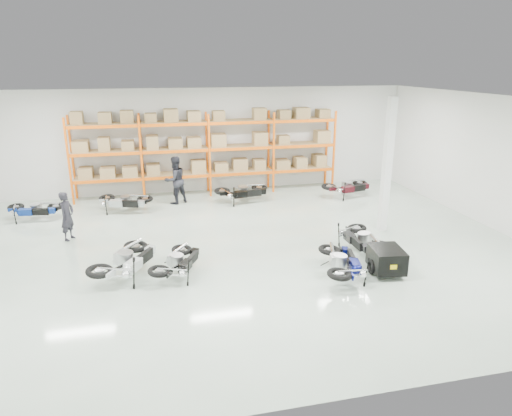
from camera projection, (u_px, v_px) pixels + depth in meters
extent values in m
plane|color=#B3C7B4|center=(236.00, 248.00, 14.19)|extent=(18.00, 18.00, 0.00)
plane|color=white|center=(234.00, 100.00, 12.82)|extent=(18.00, 18.00, 0.00)
plane|color=silver|center=(206.00, 140.00, 20.00)|extent=(18.00, 0.00, 18.00)
plane|color=silver|center=(319.00, 285.00, 7.01)|extent=(18.00, 0.00, 18.00)
plane|color=silver|center=(497.00, 163.00, 15.43)|extent=(0.00, 14.00, 14.00)
cube|color=#FC620D|center=(69.00, 162.00, 18.03)|extent=(0.08, 0.08, 3.50)
cube|color=#FC620D|center=(72.00, 158.00, 18.86)|extent=(0.08, 0.08, 3.50)
cube|color=#FC620D|center=(141.00, 159.00, 18.63)|extent=(0.08, 0.08, 3.50)
cube|color=#FC620D|center=(142.00, 155.00, 19.46)|extent=(0.08, 0.08, 3.50)
cube|color=#FC620D|center=(210.00, 156.00, 19.23)|extent=(0.08, 0.08, 3.50)
cube|color=#FC620D|center=(207.00, 152.00, 20.06)|extent=(0.08, 0.08, 3.50)
cube|color=#FC620D|center=(274.00, 153.00, 19.83)|extent=(0.08, 0.08, 3.50)
cube|color=#FC620D|center=(268.00, 150.00, 20.66)|extent=(0.08, 0.08, 3.50)
cube|color=#FC620D|center=(334.00, 151.00, 20.43)|extent=(0.08, 0.08, 3.50)
cube|color=#FC620D|center=(327.00, 147.00, 21.26)|extent=(0.08, 0.08, 3.50)
cube|color=#FC620D|center=(108.00, 181.00, 18.59)|extent=(2.70, 0.08, 0.12)
cube|color=#FC620D|center=(109.00, 176.00, 19.42)|extent=(2.70, 0.08, 0.12)
cube|color=#A48754|center=(109.00, 177.00, 18.98)|extent=(2.68, 0.88, 0.02)
cube|color=#A48754|center=(108.00, 171.00, 18.91)|extent=(2.40, 0.70, 0.44)
cube|color=#FC620D|center=(177.00, 177.00, 19.19)|extent=(2.70, 0.08, 0.12)
cube|color=#FC620D|center=(176.00, 173.00, 20.02)|extent=(2.70, 0.08, 0.12)
cube|color=#A48754|center=(176.00, 173.00, 19.58)|extent=(2.68, 0.88, 0.02)
cube|color=#A48754|center=(176.00, 168.00, 19.51)|extent=(2.40, 0.70, 0.44)
cube|color=#FC620D|center=(242.00, 174.00, 19.79)|extent=(2.70, 0.08, 0.12)
cube|color=#FC620D|center=(238.00, 169.00, 20.62)|extent=(2.70, 0.08, 0.12)
cube|color=#A48754|center=(240.00, 170.00, 20.18)|extent=(2.68, 0.88, 0.02)
cube|color=#A48754|center=(240.00, 165.00, 20.11)|extent=(2.40, 0.70, 0.44)
cube|color=#FC620D|center=(304.00, 171.00, 20.39)|extent=(2.70, 0.08, 0.12)
cube|color=#FC620D|center=(297.00, 166.00, 21.22)|extent=(2.70, 0.08, 0.12)
cube|color=#A48754|center=(301.00, 167.00, 20.78)|extent=(2.68, 0.88, 0.02)
cube|color=#A48754|center=(301.00, 162.00, 20.71)|extent=(2.40, 0.70, 0.44)
cube|color=#FC620D|center=(105.00, 154.00, 18.25)|extent=(2.70, 0.08, 0.12)
cube|color=#FC620D|center=(107.00, 150.00, 19.09)|extent=(2.70, 0.08, 0.12)
cube|color=#A48754|center=(106.00, 151.00, 18.65)|extent=(2.68, 0.88, 0.02)
cube|color=#A48754|center=(105.00, 145.00, 18.58)|extent=(2.40, 0.70, 0.44)
cube|color=#FC620D|center=(176.00, 152.00, 18.85)|extent=(2.70, 0.08, 0.12)
cube|color=#FC620D|center=(175.00, 148.00, 19.69)|extent=(2.70, 0.08, 0.12)
cube|color=#A48754|center=(175.00, 148.00, 19.25)|extent=(2.68, 0.88, 0.02)
cube|color=#A48754|center=(175.00, 143.00, 19.18)|extent=(2.40, 0.70, 0.44)
cube|color=#FC620D|center=(242.00, 149.00, 19.45)|extent=(2.70, 0.08, 0.12)
cube|color=#FC620D|center=(238.00, 145.00, 20.29)|extent=(2.70, 0.08, 0.12)
cube|color=#A48754|center=(240.00, 145.00, 19.85)|extent=(2.68, 0.88, 0.02)
cube|color=#A48754|center=(240.00, 140.00, 19.78)|extent=(2.40, 0.70, 0.44)
cube|color=#FC620D|center=(304.00, 146.00, 20.05)|extent=(2.70, 0.08, 0.12)
cube|color=#FC620D|center=(298.00, 143.00, 20.89)|extent=(2.70, 0.08, 0.12)
cube|color=#A48754|center=(301.00, 143.00, 20.45)|extent=(2.68, 0.88, 0.02)
cube|color=#A48754|center=(301.00, 138.00, 20.38)|extent=(2.40, 0.70, 0.44)
cube|color=#FC620D|center=(102.00, 127.00, 17.92)|extent=(2.70, 0.08, 0.12)
cube|color=#FC620D|center=(104.00, 124.00, 18.75)|extent=(2.70, 0.08, 0.12)
cube|color=#A48754|center=(103.00, 124.00, 18.31)|extent=(2.68, 0.88, 0.02)
cube|color=#A48754|center=(103.00, 118.00, 18.24)|extent=(2.40, 0.70, 0.44)
cube|color=#FC620D|center=(174.00, 125.00, 18.52)|extent=(2.70, 0.08, 0.12)
cube|color=#FC620D|center=(173.00, 122.00, 19.35)|extent=(2.70, 0.08, 0.12)
cube|color=#A48754|center=(174.00, 122.00, 18.91)|extent=(2.68, 0.88, 0.02)
cube|color=#A48754|center=(173.00, 116.00, 18.84)|extent=(2.40, 0.70, 0.44)
cube|color=#FC620D|center=(242.00, 123.00, 19.12)|extent=(2.70, 0.08, 0.12)
cube|color=#FC620D|center=(238.00, 120.00, 19.95)|extent=(2.70, 0.08, 0.12)
cube|color=#A48754|center=(240.00, 120.00, 19.51)|extent=(2.68, 0.88, 0.02)
cube|color=#A48754|center=(240.00, 114.00, 19.44)|extent=(2.40, 0.70, 0.44)
cube|color=#FC620D|center=(305.00, 121.00, 19.72)|extent=(2.70, 0.08, 0.12)
cube|color=#FC620D|center=(299.00, 119.00, 20.55)|extent=(2.70, 0.08, 0.12)
cube|color=#A48754|center=(302.00, 118.00, 20.11)|extent=(2.68, 0.88, 0.02)
cube|color=#A48754|center=(302.00, 113.00, 20.04)|extent=(2.40, 0.70, 0.44)
cube|color=white|center=(387.00, 166.00, 15.08)|extent=(0.25, 0.25, 4.50)
cube|color=black|center=(386.00, 259.00, 12.35)|extent=(0.96, 1.14, 0.60)
cube|color=yellow|center=(396.00, 267.00, 11.86)|extent=(0.18, 0.05, 0.12)
torus|color=black|center=(372.00, 268.00, 12.33)|extent=(0.09, 0.41, 0.41)
torus|color=black|center=(400.00, 265.00, 12.50)|extent=(0.09, 0.41, 0.41)
cylinder|color=black|center=(374.00, 247.00, 12.99)|extent=(0.18, 0.98, 0.04)
imported|color=#23222A|center=(67.00, 216.00, 14.66)|extent=(0.59, 0.69, 1.60)
imported|color=black|center=(175.00, 180.00, 18.44)|extent=(1.18, 1.09, 1.95)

